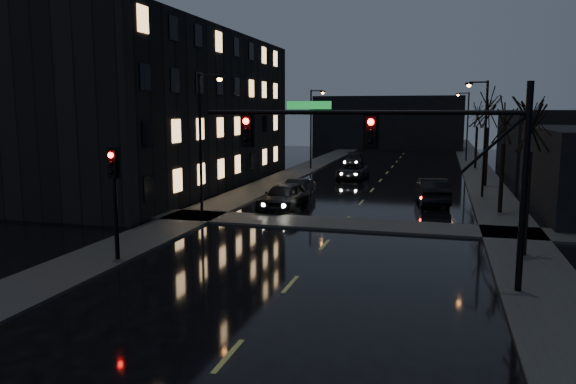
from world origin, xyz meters
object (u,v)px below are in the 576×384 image
Objects in this scene: oncoming_car_a at (284,196)px; oncoming_car_d at (354,160)px; oncoming_car_b at (297,189)px; oncoming_car_c at (353,171)px; lead_car at (432,191)px.

oncoming_car_a is 27.08m from oncoming_car_d.
oncoming_car_b is 0.80× the size of oncoming_car_c.
oncoming_car_d is (0.45, 22.75, 0.05)m from oncoming_car_b.
oncoming_car_d is at bearing 99.77° from oncoming_car_c.
oncoming_car_d is (-1.58, 10.96, 0.01)m from oncoming_car_c.
lead_car is at bearing 8.16° from oncoming_car_b.
oncoming_car_d reaches higher than oncoming_car_b.
oncoming_car_d is (0.15, 27.08, -0.12)m from oncoming_car_a.
lead_car is (8.70, 4.64, 0.01)m from oncoming_car_a.
lead_car is (8.55, -22.44, 0.13)m from oncoming_car_d.
oncoming_car_a reaches higher than oncoming_car_d.
oncoming_car_b is 22.75m from oncoming_car_d.
oncoming_car_b is 0.82× the size of oncoming_car_d.
oncoming_car_c reaches higher than oncoming_car_b.
oncoming_car_a is 4.35m from oncoming_car_b.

